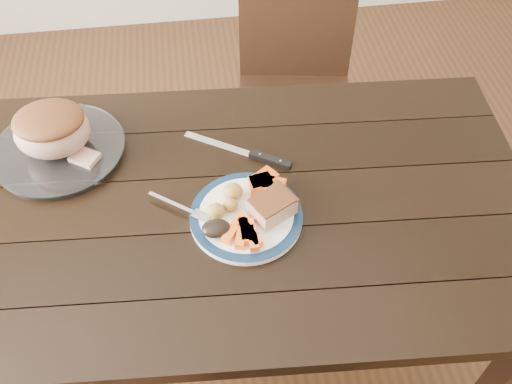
{
  "coord_description": "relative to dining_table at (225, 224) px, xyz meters",
  "views": [
    {
      "loc": [
        -0.04,
        -0.92,
        1.87
      ],
      "look_at": [
        0.08,
        -0.02,
        0.8
      ],
      "focal_mm": 40.0,
      "sensor_mm": 36.0,
      "label": 1
    }
  ],
  "objects": [
    {
      "name": "carving_knife",
      "position": [
        0.11,
        0.15,
        0.1
      ],
      "size": [
        0.28,
        0.19,
        0.01
      ],
      "rotation": [
        0.0,
        0.0,
        -0.56
      ],
      "color": "silver",
      "rests_on": "dining_table"
    },
    {
      "name": "chair_far",
      "position": [
        0.33,
        0.74,
        -0.13
      ],
      "size": [
        0.48,
        0.49,
        0.93
      ],
      "rotation": [
        0.0,
        0.0,
        2.98
      ],
      "color": "black",
      "rests_on": "ground"
    },
    {
      "name": "roast_joint",
      "position": [
        -0.43,
        0.24,
        0.17
      ],
      "size": [
        0.2,
        0.17,
        0.13
      ],
      "primitive_type": "ellipsoid",
      "color": "tan",
      "rests_on": "serving_platter"
    },
    {
      "name": "pork_slice",
      "position": [
        0.11,
        -0.07,
        0.14
      ],
      "size": [
        0.13,
        0.12,
        0.04
      ],
      "primitive_type": "cube",
      "rotation": [
        0.0,
        0.0,
        0.51
      ],
      "color": "tan",
      "rests_on": "dinner_plate"
    },
    {
      "name": "fork",
      "position": [
        -0.1,
        -0.02,
        0.11
      ],
      "size": [
        0.15,
        0.12,
        0.0
      ],
      "rotation": [
        0.0,
        0.0,
        -0.64
      ],
      "color": "silver",
      "rests_on": "dinner_plate"
    },
    {
      "name": "dinner_plate",
      "position": [
        0.05,
        -0.06,
        0.1
      ],
      "size": [
        0.28,
        0.28,
        0.02
      ],
      "primitive_type": "cylinder",
      "color": "white",
      "rests_on": "dining_table"
    },
    {
      "name": "pumpkin_wedges",
      "position": [
        0.11,
        0.01,
        0.13
      ],
      "size": [
        0.1,
        0.09,
        0.04
      ],
      "color": "#F95A1B",
      "rests_on": "dinner_plate"
    },
    {
      "name": "serving_platter",
      "position": [
        -0.43,
        0.24,
        0.1
      ],
      "size": [
        0.35,
        0.35,
        0.02
      ],
      "primitive_type": "cylinder",
      "color": "white",
      "rests_on": "dining_table"
    },
    {
      "name": "carrot_batons",
      "position": [
        0.04,
        -0.13,
        0.12
      ],
      "size": [
        0.1,
        0.11,
        0.02
      ],
      "color": "orange",
      "rests_on": "dinner_plate"
    },
    {
      "name": "dining_table",
      "position": [
        0.0,
        0.0,
        0.0
      ],
      "size": [
        1.66,
        1.0,
        0.75
      ],
      "rotation": [
        0.0,
        0.0,
        -0.06
      ],
      "color": "black",
      "rests_on": "ground"
    },
    {
      "name": "plate_rim",
      "position": [
        0.05,
        -0.06,
        0.11
      ],
      "size": [
        0.28,
        0.28,
        0.02
      ],
      "primitive_type": "torus",
      "color": "#0C213C",
      "rests_on": "dinner_plate"
    },
    {
      "name": "roasted_potatoes",
      "position": [
        0.01,
        -0.03,
        0.13
      ],
      "size": [
        0.09,
        0.09,
        0.04
      ],
      "color": "gold",
      "rests_on": "dinner_plate"
    },
    {
      "name": "dark_mushroom",
      "position": [
        -0.03,
        -0.11,
        0.13
      ],
      "size": [
        0.07,
        0.05,
        0.03
      ],
      "primitive_type": "ellipsoid",
      "color": "black",
      "rests_on": "dinner_plate"
    },
    {
      "name": "cut_slice",
      "position": [
        -0.35,
        0.18,
        0.12
      ],
      "size": [
        0.09,
        0.08,
        0.02
      ],
      "primitive_type": "cube",
      "rotation": [
        0.0,
        0.0,
        -0.56
      ],
      "color": "tan",
      "rests_on": "serving_platter"
    },
    {
      "name": "ground",
      "position": [
        0.0,
        0.0,
        -0.66
      ],
      "size": [
        4.0,
        4.0,
        0.0
      ],
      "primitive_type": "plane",
      "color": "#472B16",
      "rests_on": "ground"
    }
  ]
}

